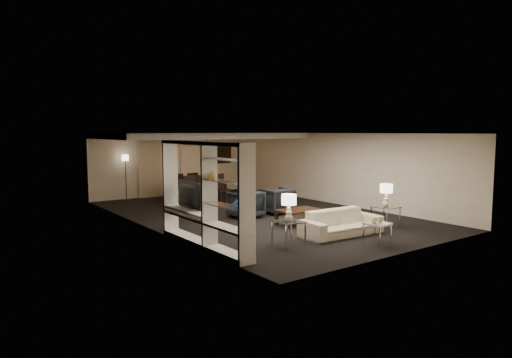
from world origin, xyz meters
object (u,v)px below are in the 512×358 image
at_px(side_table_left, 289,233).
at_px(television, 186,195).
at_px(coffee_table, 298,217).
at_px(chair_nl, 192,191).
at_px(vase_amber, 212,175).
at_px(sofa, 341,223).
at_px(floor_speaker, 166,208).
at_px(pendant_light, 207,149).
at_px(dining_table, 198,193).
at_px(chair_fl, 175,188).
at_px(chair_nr, 222,189).
at_px(side_table_right, 386,217).
at_px(table_lamp_right, 386,195).
at_px(vase_blue, 236,204).
at_px(chair_fr, 204,185).
at_px(chair_nm, 207,190).
at_px(armchair_left, 245,204).
at_px(table_lamp_left, 289,208).
at_px(floor_lamp, 126,178).
at_px(chair_fm, 190,186).
at_px(armchair_right, 277,201).
at_px(marble_table, 377,233).

xyz_separation_m(side_table_left, television, (-1.61, 1.86, 0.79)).
relative_size(coffee_table, chair_nl, 1.13).
bearing_deg(chair_nl, vase_amber, -106.64).
xyz_separation_m(sofa, floor_speaker, (-3.23, 3.13, 0.26)).
height_order(pendant_light, side_table_left, pendant_light).
distance_m(dining_table, chair_fl, 0.90).
distance_m(floor_speaker, chair_nr, 4.51).
bearing_deg(chair_fl, chair_nr, 132.65).
relative_size(pendant_light, side_table_right, 0.88).
relative_size(coffee_table, table_lamp_right, 1.94).
relative_size(pendant_light, table_lamp_right, 0.85).
xyz_separation_m(side_table_right, floor_speaker, (-4.93, 3.13, 0.30)).
bearing_deg(vase_blue, chair_fr, 64.88).
bearing_deg(floor_speaker, chair_nl, 69.65).
distance_m(vase_amber, chair_nm, 6.30).
distance_m(vase_amber, chair_nl, 6.03).
xyz_separation_m(pendant_light, chair_nm, (-0.62, -1.05, -1.40)).
bearing_deg(armchair_left, coffee_table, 103.41).
height_order(pendant_light, television, pendant_light).
relative_size(table_lamp_left, floor_speaker, 0.53).
relative_size(armchair_left, floor_lamp, 0.52).
relative_size(coffee_table, side_table_left, 2.00).
bearing_deg(chair_fl, floor_speaker, 61.31).
relative_size(side_table_left, side_table_right, 1.00).
height_order(dining_table, chair_nm, chair_nm).
xyz_separation_m(chair_nm, chair_fr, (0.60, 1.30, 0.00)).
bearing_deg(pendant_light, vase_amber, -119.14).
xyz_separation_m(table_lamp_right, chair_nm, (-2.05, 6.01, -0.33)).
relative_size(chair_nl, chair_fm, 1.00).
bearing_deg(armchair_left, vase_blue, 47.10).
relative_size(armchair_right, chair_fl, 0.84).
bearing_deg(chair_nm, dining_table, 95.93).
relative_size(armchair_right, television, 0.81).
bearing_deg(dining_table, chair_fm, 87.87).
bearing_deg(floor_lamp, chair_nm, -55.52).
distance_m(vase_amber, floor_lamp, 8.29).
distance_m(marble_table, chair_fm, 8.42).
xyz_separation_m(marble_table, chair_nm, (-0.35, 7.11, 0.28)).
height_order(marble_table, chair_nm, chair_nm).
relative_size(armchair_right, vase_blue, 4.89).
bearing_deg(chair_nr, floor_speaker, -144.56).
distance_m(armchair_left, chair_nm, 2.72).
relative_size(side_table_right, vase_amber, 3.33).
height_order(chair_nm, chair_fm, same).
height_order(coffee_table, dining_table, dining_table).
relative_size(side_table_right, table_lamp_left, 0.97).
relative_size(sofa, table_lamp_left, 3.53).
height_order(vase_amber, chair_fm, vase_amber).
xyz_separation_m(dining_table, chair_fl, (-0.60, 0.65, 0.17)).
xyz_separation_m(television, chair_nm, (2.96, 4.15, -0.54)).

